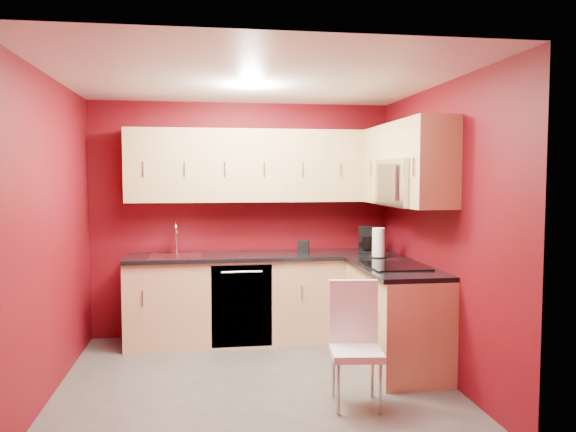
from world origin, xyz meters
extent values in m
plane|color=#54514F|center=(0.00, 0.00, 0.00)|extent=(3.20, 3.20, 0.00)
plane|color=white|center=(0.00, 0.00, 2.50)|extent=(3.20, 3.20, 0.00)
plane|color=#5E0917|center=(0.00, 1.50, 1.25)|extent=(3.20, 0.00, 3.20)
plane|color=#5E0917|center=(0.00, -1.50, 1.25)|extent=(3.20, 0.00, 3.20)
plane|color=#5E0917|center=(-1.60, 0.00, 1.25)|extent=(0.00, 3.00, 3.00)
plane|color=#5E0917|center=(1.60, 0.00, 1.25)|extent=(0.00, 3.00, 3.00)
cube|color=#E3B981|center=(0.20, 1.20, 0.43)|extent=(2.80, 0.60, 0.87)
cube|color=#E3B981|center=(1.30, 0.25, 0.43)|extent=(0.60, 1.30, 0.87)
cube|color=black|center=(0.20, 1.19, 0.89)|extent=(2.80, 0.63, 0.04)
cube|color=black|center=(1.29, 0.23, 0.89)|extent=(0.63, 1.27, 0.04)
cube|color=tan|center=(0.20, 1.32, 1.83)|extent=(2.80, 0.35, 0.75)
cube|color=tan|center=(1.43, 0.86, 1.83)|extent=(0.35, 0.57, 0.75)
cube|color=tan|center=(1.43, -0.29, 1.83)|extent=(0.35, 0.22, 0.75)
cube|color=tan|center=(1.43, 0.20, 2.04)|extent=(0.35, 0.76, 0.33)
cube|color=silver|center=(1.40, 0.20, 1.66)|extent=(0.40, 0.76, 0.42)
cube|color=black|center=(1.21, 0.20, 1.66)|extent=(0.02, 0.62, 0.33)
cylinder|color=silver|center=(1.19, -0.03, 1.66)|extent=(0.02, 0.02, 0.29)
cube|color=black|center=(1.28, 0.20, 0.92)|extent=(0.50, 0.55, 0.01)
cube|color=silver|center=(-0.70, 1.18, 0.91)|extent=(0.52, 0.42, 0.02)
cylinder|color=silver|center=(-0.70, 1.38, 1.04)|extent=(0.02, 0.02, 0.26)
torus|color=silver|center=(-0.70, 1.31, 1.17)|extent=(0.02, 0.16, 0.16)
cylinder|color=silver|center=(-0.70, 1.24, 1.11)|extent=(0.02, 0.02, 0.12)
cube|color=black|center=(-0.05, 0.91, 0.43)|extent=(0.60, 0.02, 0.82)
cylinder|color=white|center=(0.00, 0.30, 2.48)|extent=(0.20, 0.20, 0.01)
camera|label=1|loc=(-0.40, -4.56, 1.71)|focal=35.00mm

